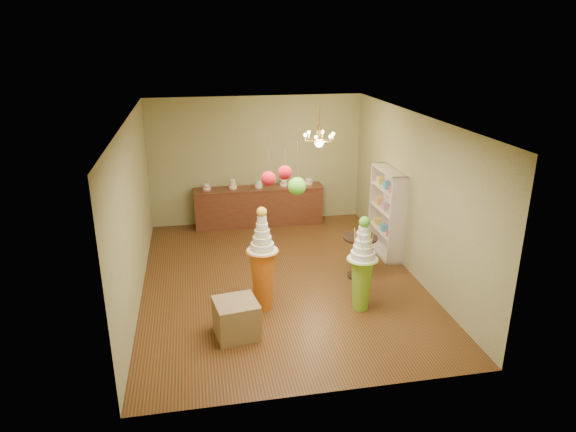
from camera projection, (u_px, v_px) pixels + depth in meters
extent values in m
plane|color=#543116|center=(280.00, 279.00, 9.56)|extent=(6.50, 6.50, 0.00)
plane|color=silver|center=(280.00, 118.00, 8.55)|extent=(6.50, 6.50, 0.00)
cube|color=tan|center=(257.00, 161.00, 12.06)|extent=(5.00, 0.04, 3.00)
cube|color=tan|center=(327.00, 288.00, 6.05)|extent=(5.00, 0.04, 3.00)
cube|color=tan|center=(134.00, 212.00, 8.62)|extent=(0.04, 6.50, 3.00)
cube|color=tan|center=(413.00, 195.00, 9.49)|extent=(0.04, 6.50, 3.00)
cone|color=#83C02A|center=(361.00, 284.00, 8.41)|extent=(0.43, 0.43, 0.89)
cylinder|color=white|center=(363.00, 259.00, 8.25)|extent=(0.59, 0.59, 0.03)
cylinder|color=white|center=(363.00, 255.00, 8.23)|extent=(0.48, 0.48, 0.11)
cylinder|color=white|center=(363.00, 249.00, 8.19)|extent=(0.39, 0.39, 0.11)
cylinder|color=white|center=(364.00, 242.00, 8.16)|extent=(0.32, 0.32, 0.11)
cylinder|color=white|center=(364.00, 236.00, 8.12)|extent=(0.26, 0.26, 0.11)
cylinder|color=white|center=(364.00, 230.00, 8.09)|extent=(0.22, 0.22, 0.11)
sphere|color=#57AA24|center=(365.00, 222.00, 8.04)|extent=(0.18, 0.18, 0.18)
cone|color=#CC6117|center=(263.00, 280.00, 8.40)|extent=(0.48, 0.48, 1.03)
cylinder|color=white|center=(262.00, 250.00, 8.22)|extent=(0.58, 0.58, 0.03)
cylinder|color=white|center=(262.00, 246.00, 8.19)|extent=(0.43, 0.43, 0.11)
cylinder|color=white|center=(262.00, 240.00, 8.16)|extent=(0.35, 0.35, 0.11)
cylinder|color=white|center=(262.00, 233.00, 8.12)|extent=(0.28, 0.28, 0.11)
cylinder|color=white|center=(262.00, 226.00, 8.08)|extent=(0.22, 0.22, 0.11)
cylinder|color=white|center=(262.00, 220.00, 8.04)|extent=(0.18, 0.18, 0.11)
sphere|color=gold|center=(262.00, 212.00, 8.00)|extent=(0.16, 0.16, 0.16)
cube|color=#967751|center=(236.00, 318.00, 7.71)|extent=(0.71, 0.71, 0.57)
cube|color=#592B1C|center=(259.00, 207.00, 12.15)|extent=(3.00, 0.50, 0.90)
cube|color=#592B1C|center=(259.00, 188.00, 12.00)|extent=(3.04, 0.54, 0.03)
cylinder|color=white|center=(207.00, 187.00, 11.76)|extent=(0.18, 0.18, 0.16)
cylinder|color=white|center=(233.00, 184.00, 11.85)|extent=(0.18, 0.18, 0.24)
cylinder|color=white|center=(258.00, 184.00, 11.97)|extent=(0.18, 0.18, 0.16)
cylinder|color=white|center=(284.00, 181.00, 12.06)|extent=(0.18, 0.18, 0.24)
cylinder|color=white|center=(309.00, 182.00, 12.18)|extent=(0.18, 0.18, 0.16)
cube|color=beige|center=(393.00, 212.00, 10.43)|extent=(0.04, 1.20, 1.80)
cube|color=beige|center=(385.00, 231.00, 10.53)|extent=(0.30, 1.14, 0.03)
cube|color=beige|center=(386.00, 210.00, 10.38)|extent=(0.30, 1.14, 0.03)
cube|color=beige|center=(388.00, 189.00, 10.23)|extent=(0.30, 1.14, 0.03)
cylinder|color=black|center=(358.00, 275.00, 9.68)|extent=(0.49, 0.49, 0.04)
cylinder|color=black|center=(359.00, 257.00, 9.55)|extent=(0.10, 0.10, 0.79)
cylinder|color=black|center=(360.00, 238.00, 9.42)|extent=(0.74, 0.74, 0.04)
imported|color=beige|center=(361.00, 232.00, 9.38)|extent=(0.18, 0.18, 0.18)
cylinder|color=#3D342C|center=(268.00, 158.00, 7.02)|extent=(0.01, 0.01, 0.57)
sphere|color=#B2121A|center=(268.00, 179.00, 7.11)|extent=(0.21, 0.21, 0.21)
cylinder|color=#3D342C|center=(297.00, 161.00, 7.24)|extent=(0.01, 0.01, 0.74)
sphere|color=#57AA24|center=(297.00, 186.00, 7.37)|extent=(0.26, 0.26, 0.26)
cylinder|color=#3D342C|center=(285.00, 158.00, 6.68)|extent=(0.01, 0.01, 0.40)
sphere|color=#B2121A|center=(285.00, 173.00, 6.74)|extent=(0.19, 0.19, 0.19)
cylinder|color=#EBA453|center=(320.00, 118.00, 10.15)|extent=(0.02, 0.02, 0.50)
cylinder|color=#EBA453|center=(319.00, 133.00, 10.25)|extent=(0.10, 0.10, 0.30)
sphere|color=#FFE78C|center=(319.00, 143.00, 10.32)|extent=(0.18, 0.18, 0.18)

